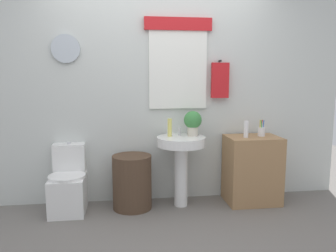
{
  "coord_description": "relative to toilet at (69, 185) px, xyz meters",
  "views": [
    {
      "loc": [
        -0.4,
        -2.69,
        1.44
      ],
      "look_at": [
        0.08,
        0.8,
        0.91
      ],
      "focal_mm": 35.77,
      "sensor_mm": 36.0,
      "label": 1
    }
  ],
  "objects": [
    {
      "name": "potted_plant",
      "position": [
        1.36,
        0.03,
        0.66
      ],
      "size": [
        0.2,
        0.2,
        0.28
      ],
      "color": "beige",
      "rests_on": "pedestal_sink"
    },
    {
      "name": "ground_plane",
      "position": [
        0.99,
        -0.88,
        -0.28
      ],
      "size": [
        8.0,
        8.0,
        0.0
      ],
      "primitive_type": "plane",
      "color": "slate"
    },
    {
      "name": "soap_bottle",
      "position": [
        1.1,
        0.02,
        0.6
      ],
      "size": [
        0.05,
        0.05,
        0.2
      ],
      "primitive_type": "cylinder",
      "color": "#DBD166",
      "rests_on": "pedestal_sink"
    },
    {
      "name": "toothbrush_cup",
      "position": [
        2.15,
        -0.01,
        0.54
      ],
      "size": [
        0.08,
        0.08,
        0.19
      ],
      "color": "silver",
      "rests_on": "wooden_cabinet"
    },
    {
      "name": "back_wall",
      "position": [
        0.99,
        0.27,
        1.03
      ],
      "size": [
        4.4,
        0.18,
        2.6
      ],
      "color": "silver",
      "rests_on": "ground_plane"
    },
    {
      "name": "pedestal_sink",
      "position": [
        1.22,
        -0.03,
        0.32
      ],
      "size": [
        0.53,
        0.53,
        0.78
      ],
      "color": "white",
      "rests_on": "ground_plane"
    },
    {
      "name": "faucet",
      "position": [
        1.22,
        0.09,
        0.55
      ],
      "size": [
        0.03,
        0.03,
        0.1
      ],
      "primitive_type": "cylinder",
      "color": "silver",
      "rests_on": "pedestal_sink"
    },
    {
      "name": "lotion_bottle",
      "position": [
        1.94,
        -0.07,
        0.58
      ],
      "size": [
        0.05,
        0.05,
        0.19
      ],
      "primitive_type": "cylinder",
      "color": "white",
      "rests_on": "wooden_cabinet"
    },
    {
      "name": "wooden_cabinet",
      "position": [
        2.05,
        -0.03,
        0.11
      ],
      "size": [
        0.59,
        0.44,
        0.77
      ],
      "primitive_type": "cube",
      "color": "#9E754C",
      "rests_on": "ground_plane"
    },
    {
      "name": "toilet",
      "position": [
        0.0,
        0.0,
        0.0
      ],
      "size": [
        0.38,
        0.51,
        0.72
      ],
      "color": "white",
      "rests_on": "ground_plane"
    },
    {
      "name": "laundry_hamper",
      "position": [
        0.68,
        -0.03,
        0.02
      ],
      "size": [
        0.43,
        0.43,
        0.59
      ],
      "primitive_type": "cylinder",
      "color": "#4C3828",
      "rests_on": "ground_plane"
    }
  ]
}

